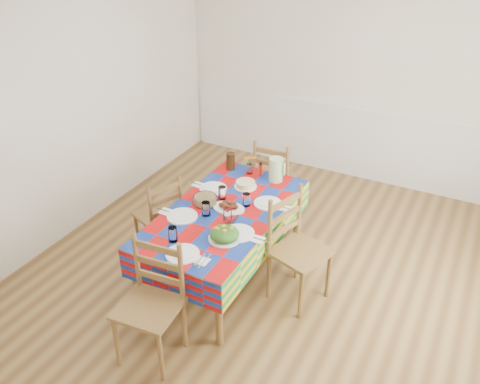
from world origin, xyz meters
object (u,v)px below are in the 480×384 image
(chair_far, at_px, (275,180))
(chair_right, at_px, (296,250))
(green_pitcher, at_px, (276,170))
(tea_pitcher, at_px, (231,161))
(dining_table, at_px, (224,218))
(chair_left, at_px, (160,216))
(meat_platter, at_px, (229,206))
(chair_near, at_px, (151,304))

(chair_far, height_order, chair_right, chair_right)
(green_pitcher, height_order, chair_right, chair_right)
(chair_far, bearing_deg, chair_right, 119.42)
(green_pitcher, bearing_deg, tea_pitcher, 179.61)
(dining_table, height_order, chair_left, chair_left)
(chair_right, bearing_deg, chair_left, 108.88)
(meat_platter, height_order, chair_far, chair_far)
(tea_pitcher, height_order, chair_right, chair_right)
(tea_pitcher, bearing_deg, chair_near, -79.91)
(dining_table, height_order, meat_platter, meat_platter)
(meat_platter, distance_m, green_pitcher, 0.72)
(dining_table, height_order, chair_near, chair_near)
(green_pitcher, bearing_deg, chair_left, -139.70)
(chair_near, bearing_deg, dining_table, 84.92)
(dining_table, bearing_deg, green_pitcher, 76.59)
(green_pitcher, relative_size, tea_pitcher, 1.34)
(meat_platter, xyz_separation_m, tea_pitcher, (-0.36, 0.70, 0.07))
(tea_pitcher, xyz_separation_m, chair_right, (1.05, -0.74, -0.29))
(chair_near, bearing_deg, chair_left, 117.90)
(green_pitcher, xyz_separation_m, chair_right, (0.54, -0.73, -0.32))
(tea_pitcher, distance_m, chair_far, 0.60)
(dining_table, bearing_deg, meat_platter, 71.96)
(dining_table, distance_m, green_pitcher, 0.79)
(meat_platter, bearing_deg, chair_near, -91.07)
(tea_pitcher, height_order, chair_left, chair_left)
(tea_pitcher, xyz_separation_m, chair_far, (0.34, 0.38, -0.32))
(green_pitcher, xyz_separation_m, chair_near, (-0.18, -1.88, -0.32))
(tea_pitcher, distance_m, chair_left, 0.93)
(tea_pitcher, relative_size, chair_near, 0.18)
(chair_near, relative_size, chair_right, 0.99)
(chair_near, bearing_deg, meat_platter, 84.06)
(chair_far, relative_size, chair_left, 1.08)
(chair_right, bearing_deg, tea_pitcher, 72.72)
(tea_pitcher, bearing_deg, green_pitcher, -0.39)
(meat_platter, relative_size, chair_left, 0.34)
(meat_platter, height_order, chair_near, chair_near)
(chair_near, relative_size, chair_far, 1.06)
(green_pitcher, distance_m, chair_right, 0.96)
(green_pitcher, relative_size, chair_far, 0.25)
(chair_far, bearing_deg, chair_near, 86.76)
(chair_near, distance_m, chair_far, 2.26)
(chair_left, bearing_deg, dining_table, 113.20)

